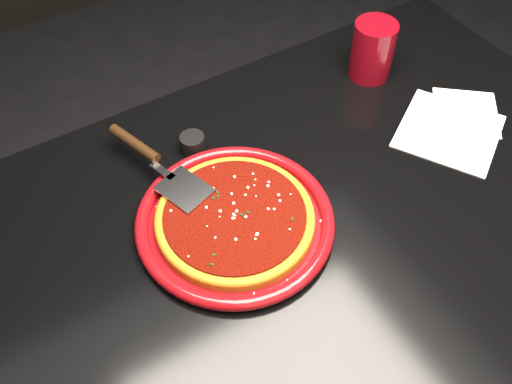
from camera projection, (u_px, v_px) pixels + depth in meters
floor at (297, 371)px, 1.58m from camera, size 4.00×4.00×0.01m
table at (306, 306)px, 1.29m from camera, size 1.20×0.80×0.75m
plate at (235, 221)px, 0.96m from camera, size 0.44×0.44×0.02m
pizza_crust at (235, 220)px, 0.96m from camera, size 0.35×0.35×0.01m
pizza_crust_rim at (235, 217)px, 0.95m from camera, size 0.35×0.35×0.02m
pizza_sauce at (235, 216)px, 0.95m from camera, size 0.31×0.31×0.01m
parmesan_dusting at (235, 213)px, 0.94m from camera, size 0.23×0.23×0.01m
basil_flecks at (235, 213)px, 0.94m from camera, size 0.21×0.21×0.00m
pizza_server at (158, 163)px, 1.00m from camera, size 0.17×0.30×0.02m
cup at (372, 50)px, 1.17m from camera, size 0.09×0.09×0.12m
napkin_a at (449, 131)px, 1.11m from camera, size 0.25×0.25×0.00m
napkin_b at (466, 112)px, 1.14m from camera, size 0.18×0.18×0.00m
ramekin at (193, 144)px, 1.07m from camera, size 0.06×0.06×0.04m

